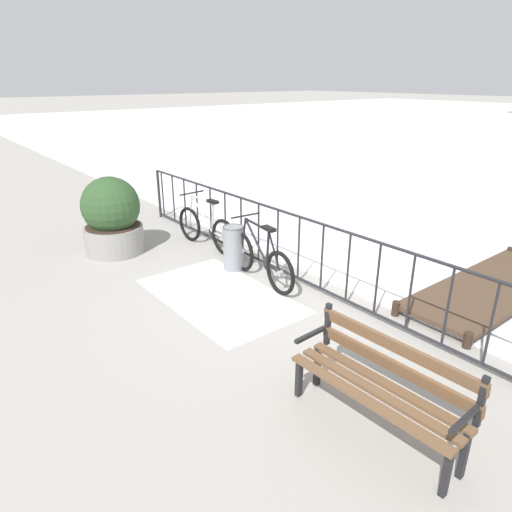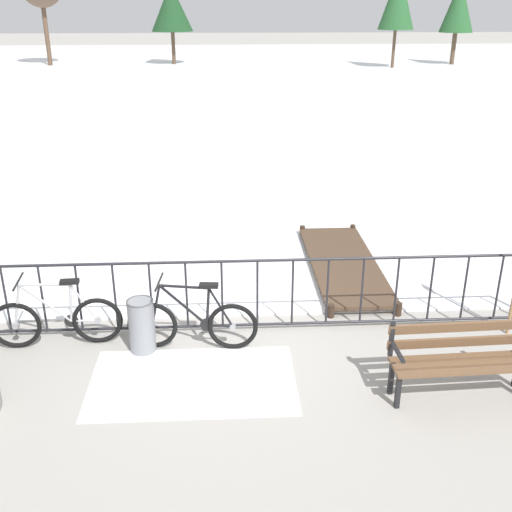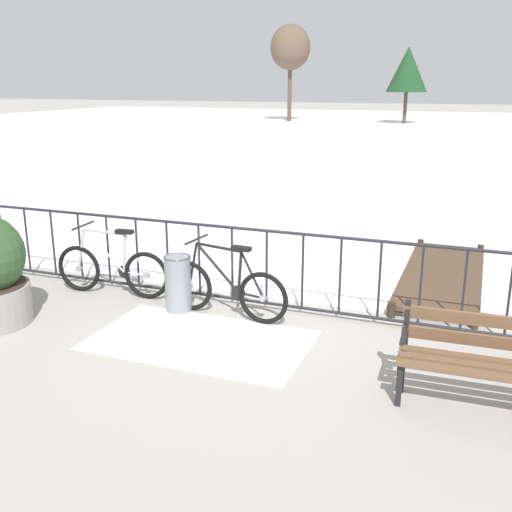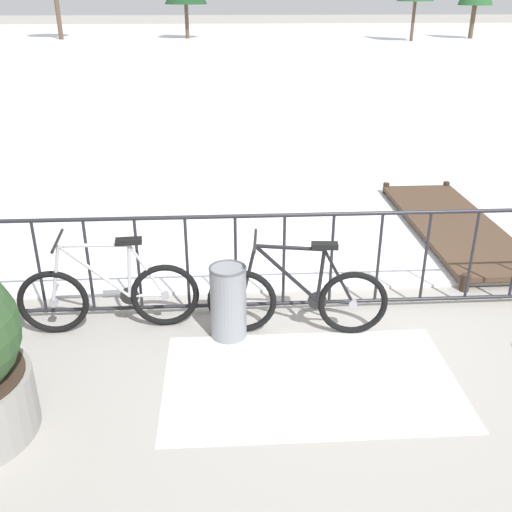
{
  "view_description": "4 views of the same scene",
  "coord_description": "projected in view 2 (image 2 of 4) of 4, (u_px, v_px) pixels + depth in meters",
  "views": [
    {
      "loc": [
        4.57,
        -4.44,
        2.94
      ],
      "look_at": [
        0.03,
        -0.84,
        0.65
      ],
      "focal_mm": 31.78,
      "sensor_mm": 36.0,
      "label": 1
    },
    {
      "loc": [
        0.05,
        -7.36,
        4.26
      ],
      "look_at": [
        0.48,
        0.32,
        0.98
      ],
      "focal_mm": 42.47,
      "sensor_mm": 36.0,
      "label": 2
    },
    {
      "loc": [
        2.48,
        -6.81,
        2.84
      ],
      "look_at": [
        -0.11,
        -0.09,
        0.73
      ],
      "focal_mm": 41.64,
      "sensor_mm": 36.0,
      "label": 3
    },
    {
      "loc": [
        -1.07,
        -5.15,
        3.01
      ],
      "look_at": [
        -0.77,
        -0.14,
        0.69
      ],
      "focal_mm": 40.34,
      "sensor_mm": 36.0,
      "label": 4
    }
  ],
  "objects": [
    {
      "name": "bicycle_second",
      "position": [
        193.0,
        323.0,
        7.87
      ],
      "size": [
        1.71,
        0.52,
        0.97
      ],
      "color": "black",
      "rests_on": "ground"
    },
    {
      "name": "tree_centre",
      "position": [
        171.0,
        8.0,
        41.09
      ],
      "size": [
        2.84,
        2.84,
        5.25
      ],
      "color": "brown",
      "rests_on": "ground"
    },
    {
      "name": "trash_bin",
      "position": [
        142.0,
        325.0,
        7.82
      ],
      "size": [
        0.35,
        0.35,
        0.73
      ],
      "color": "gray",
      "rests_on": "ground"
    },
    {
      "name": "railing_fence",
      "position": [
        222.0,
        295.0,
        8.21
      ],
      "size": [
        9.06,
        0.06,
        1.07
      ],
      "color": "#232328",
      "rests_on": "ground"
    },
    {
      "name": "ground_plane",
      "position": [
        223.0,
        330.0,
        8.43
      ],
      "size": [
        160.0,
        160.0,
        0.0
      ],
      "primitive_type": "plane",
      "color": "#9E9991"
    },
    {
      "name": "frozen_pond",
      "position": [
        220.0,
        79.0,
        34.51
      ],
      "size": [
        80.0,
        56.0,
        0.03
      ],
      "primitive_type": "cube",
      "color": "white",
      "rests_on": "ground"
    },
    {
      "name": "tree_east_mid",
      "position": [
        459.0,
        6.0,
        40.86
      ],
      "size": [
        2.27,
        2.27,
        5.57
      ],
      "color": "brown",
      "rests_on": "ground"
    },
    {
      "name": "park_bench",
      "position": [
        459.0,
        354.0,
        6.92
      ],
      "size": [
        1.62,
        0.54,
        0.89
      ],
      "color": "brown",
      "rests_on": "ground"
    },
    {
      "name": "bicycle_near_railing",
      "position": [
        57.0,
        320.0,
        7.94
      ],
      "size": [
        1.71,
        0.52,
        0.97
      ],
      "color": "black",
      "rests_on": "ground"
    },
    {
      "name": "wooden_dock",
      "position": [
        343.0,
        263.0,
        10.27
      ],
      "size": [
        1.1,
        3.38,
        0.2
      ],
      "color": "#4C3828",
      "rests_on": "ground"
    },
    {
      "name": "snow_patch",
      "position": [
        193.0,
        381.0,
        7.31
      ],
      "size": [
        2.48,
        1.46,
        0.01
      ],
      "primitive_type": "cube",
      "color": "white",
      "rests_on": "ground"
    }
  ]
}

